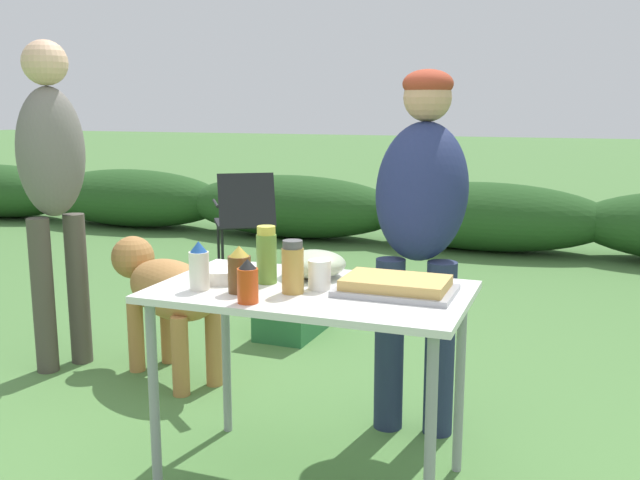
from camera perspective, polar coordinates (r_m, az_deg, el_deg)
The scene contains 16 objects.
shrub_hedge at distance 7.01m, azimuth 12.96°, elevation 1.86°, with size 14.40×0.90×0.65m.
folding_table at distance 2.54m, azimuth -0.68°, elevation -5.57°, with size 1.10×0.64×0.74m.
food_tray at distance 2.46m, azimuth 6.10°, elevation -3.68°, with size 0.40×0.26×0.06m.
plate_stack at distance 2.66m, azimuth -7.77°, elevation -2.67°, with size 0.21×0.21×0.05m, color white.
mixing_bowl at distance 2.67m, azimuth -0.51°, elevation -1.92°, with size 0.24×0.24×0.10m, color #ADBC99.
paper_cup_stack at distance 2.49m, azimuth -0.04°, elevation -2.79°, with size 0.08×0.08×0.10m, color white.
relish_jar at distance 2.58m, azimuth -4.30°, elevation -1.23°, with size 0.07×0.07×0.21m.
spice_jar at distance 2.44m, azimuth -2.20°, elevation -2.21°, with size 0.08×0.08×0.18m.
hot_sauce_bottle at distance 2.33m, azimuth -5.81°, elevation -3.36°, with size 0.07×0.07×0.15m.
mayo_bottle at distance 2.52m, azimuth -9.65°, elevation -2.12°, with size 0.07×0.07×0.17m.
beer_bottle at distance 2.46m, azimuth -6.47°, elevation -2.43°, with size 0.08×0.08×0.16m.
standing_person_in_navy_coat at distance 3.03m, azimuth 8.08°, elevation 2.30°, with size 0.43×0.52×1.53m.
standing_person_with_beanie at distance 3.89m, azimuth -20.61°, elevation 4.96°, with size 0.37×0.42×1.69m.
dog at distance 3.72m, azimuth -12.28°, elevation -3.94°, with size 0.98×0.60×0.68m.
camp_chair_green_behind_table at distance 6.01m, azimuth -6.05°, elevation 1.99°, with size 0.71×0.75×0.83m.
cooler_box at distance 4.35m, azimuth -2.22°, elevation -5.36°, with size 0.33×0.49×0.34m.
Camera 1 is at (0.87, -2.27, 1.38)m, focal length 40.00 mm.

